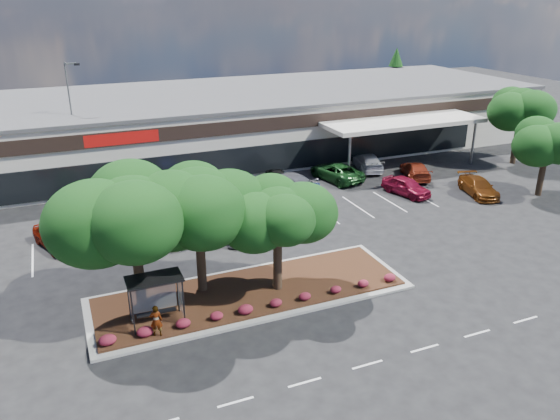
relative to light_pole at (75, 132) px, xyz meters
name	(u,v)px	position (x,y,z in m)	size (l,w,h in m)	color
ground	(314,323)	(9.38, -27.98, -4.73)	(160.00, 160.00, 0.00)	black
retail_store	(171,126)	(9.44, 5.92, -1.57)	(80.40, 25.20, 6.25)	silver
landscape_island	(251,292)	(7.38, -23.98, -4.60)	(18.00, 6.00, 0.26)	#A0A19B
lane_markings	(245,244)	(9.24, -17.56, -4.72)	(33.12, 20.06, 0.01)	silver
shrub_row	(265,305)	(7.38, -26.08, -4.22)	(17.00, 0.80, 0.50)	maroon
bus_shelter	(154,286)	(1.88, -25.03, -2.42)	(2.75, 1.55, 2.59)	black
island_tree_west	(135,241)	(1.38, -23.48, -0.52)	(7.20, 7.20, 7.89)	#133910
island_tree_mid	(199,230)	(4.88, -22.78, -0.81)	(6.60, 6.60, 7.32)	#133910
island_tree_east	(278,236)	(8.88, -24.28, -1.22)	(5.80, 5.80, 6.50)	#133910
tree_east_near	(545,158)	(35.38, -17.98, -1.47)	(5.60, 5.60, 6.51)	#133910
tree_east_far	(518,126)	(40.38, -9.98, -0.92)	(6.40, 6.40, 7.62)	#133910
conifer_north_east	(395,80)	(43.38, 16.02, -0.23)	(3.96, 3.96, 9.00)	#133910
person_waiting	(156,321)	(1.63, -26.28, -3.63)	(0.61, 0.40, 1.68)	#594C47
light_pole	(75,132)	(0.00, 0.00, 0.00)	(1.43, 0.58, 10.61)	#A0A19B
car_0	(75,235)	(-1.38, -13.08, -4.02)	(1.50, 4.30, 1.42)	maroon
car_1	(55,237)	(-2.60, -13.03, -3.97)	(1.78, 4.43, 1.51)	maroon
car_2	(163,228)	(4.34, -14.40, -3.98)	(2.09, 5.14, 1.49)	#1B5218
car_3	(236,223)	(9.27, -15.67, -3.92)	(2.26, 5.55, 1.61)	#53535A
car_4	(273,218)	(12.10, -15.57, -4.05)	(1.60, 3.98, 1.36)	maroon
car_6	(310,196)	(16.54, -12.60, -3.95)	(1.64, 4.70, 1.55)	navy
car_7	(406,186)	(25.06, -13.59, -3.97)	(1.79, 4.45, 1.52)	maroon
car_8	(479,187)	(30.69, -15.95, -4.02)	(1.99, 4.89, 1.42)	brown
car_9	(71,209)	(-1.36, -8.19, -3.98)	(1.76, 4.36, 1.49)	#1C4E16
car_10	(112,196)	(1.87, -6.59, -3.95)	(2.60, 5.63, 1.57)	#1D4C27
car_11	(187,193)	(7.60, -7.89, -4.03)	(1.49, 4.26, 1.40)	navy
car_12	(178,203)	(6.42, -9.98, -3.98)	(2.10, 5.17, 1.50)	black
car_13	(277,176)	(16.10, -6.59, -4.04)	(1.62, 4.02, 1.37)	black
car_14	(288,182)	(16.18, -8.86, -3.91)	(2.28, 5.62, 1.63)	#56565E
car_15	(336,172)	(21.47, -7.84, -3.94)	(2.62, 5.67, 1.58)	#164119
car_16	(367,162)	(25.73, -6.22, -3.96)	(2.16, 5.31, 1.54)	silver
car_17	(415,170)	(28.51, -10.09, -4.01)	(2.02, 4.97, 1.44)	maroon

